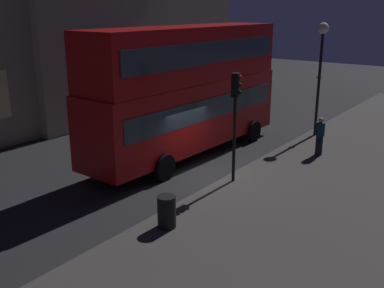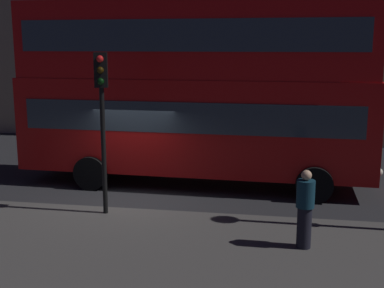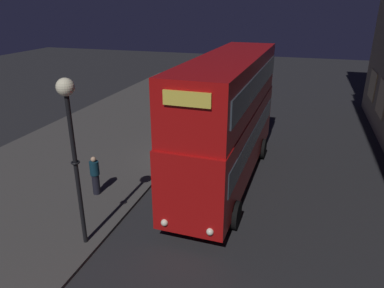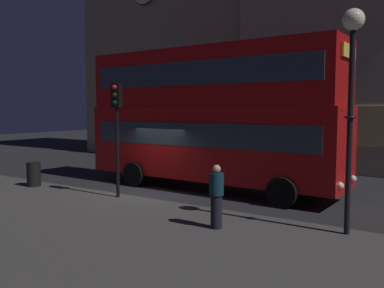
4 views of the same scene
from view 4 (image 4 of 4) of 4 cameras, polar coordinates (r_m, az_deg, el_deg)
ground_plane at (r=16.18m, az=-6.50°, el=-6.90°), size 80.00×80.00×0.00m
sidewalk_slab at (r=12.41m, az=-24.46°, el=-10.67°), size 44.00×9.89×0.12m
building_with_clock at (r=31.64m, az=-0.14°, el=14.73°), size 13.84×8.38×17.42m
double_decker_bus at (r=16.62m, az=2.41°, el=4.40°), size 11.02×2.99×5.67m
traffic_light_near_kerb at (r=14.89m, az=-10.40°, el=3.87°), size 0.38×0.39×4.08m
street_lamp at (r=11.01m, az=21.26°, el=10.07°), size 0.54×0.54×5.61m
pedestrian at (r=11.01m, az=3.40°, el=-7.20°), size 0.39×0.39×1.71m
litter_bin at (r=18.19m, az=-21.06°, el=-3.93°), size 0.56×0.56×0.98m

